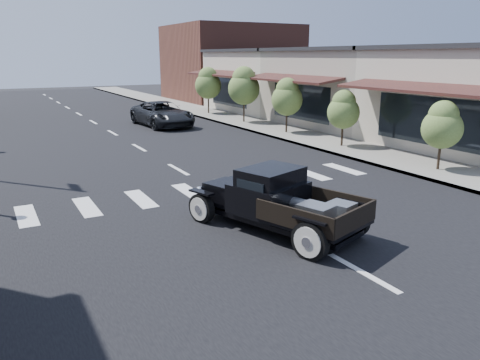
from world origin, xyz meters
TOP-DOWN VIEW (x-y plane):
  - ground at (0.00, 0.00)m, footprint 120.00×120.00m
  - road at (0.00, 15.00)m, footprint 14.00×80.00m
  - road_markings at (0.00, 10.00)m, footprint 12.00×60.00m
  - sidewalk_right at (8.50, 15.00)m, footprint 3.00×80.00m
  - storefront_mid at (15.00, 13.00)m, footprint 10.00×9.00m
  - storefront_far at (15.00, 22.00)m, footprint 10.00×9.00m
  - far_building_right at (15.50, 32.00)m, footprint 11.00×10.00m
  - small_tree_a at (8.30, 1.92)m, footprint 1.46×1.46m
  - small_tree_b at (8.30, 7.28)m, footprint 1.49×1.49m
  - small_tree_c at (8.30, 11.87)m, footprint 1.70×1.70m
  - small_tree_d at (8.30, 16.66)m, footprint 1.99×1.99m
  - small_tree_e at (8.30, 21.96)m, footprint 1.90×1.90m
  - hotrod_pickup at (-0.21, -0.16)m, footprint 3.55×5.10m
  - second_car at (3.40, 18.21)m, footprint 2.79×5.50m

SIDE VIEW (x-z plane):
  - ground at x=0.00m, z-range 0.00..0.00m
  - road_markings at x=0.00m, z-range -0.03..0.03m
  - road at x=0.00m, z-range 0.00..0.02m
  - sidewalk_right at x=8.50m, z-range 0.00..0.15m
  - second_car at x=3.40m, z-range 0.00..1.49m
  - hotrod_pickup at x=-0.21m, z-range 0.00..1.61m
  - small_tree_a at x=8.30m, z-range 0.15..2.59m
  - small_tree_b at x=8.30m, z-range 0.15..2.63m
  - small_tree_c at x=8.30m, z-range 0.15..2.98m
  - small_tree_e at x=8.30m, z-range 0.15..3.32m
  - small_tree_d at x=8.30m, z-range 0.15..3.47m
  - storefront_mid at x=15.00m, z-range 0.00..4.50m
  - storefront_far at x=15.00m, z-range 0.00..4.50m
  - far_building_right at x=15.50m, z-range 0.00..7.00m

